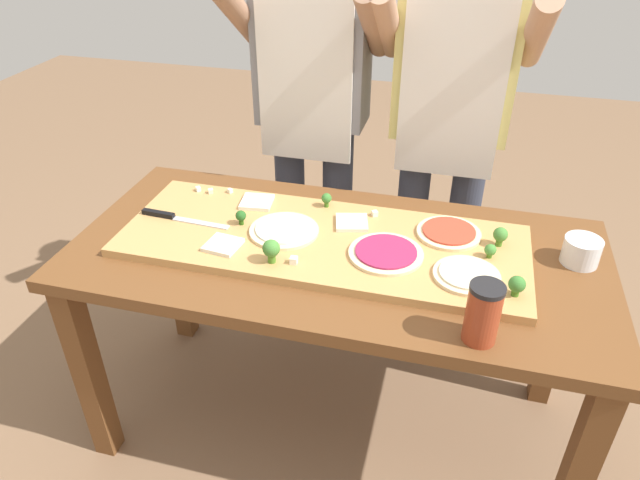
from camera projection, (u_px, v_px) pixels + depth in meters
name	position (u px, v px, depth m)	size (l,w,h in m)	color
ground_plane	(333.00, 420.00, 2.13)	(8.00, 8.00, 0.00)	brown
prep_table	(336.00, 278.00, 1.78)	(1.58, 0.74, 0.76)	brown
cutting_board	(322.00, 241.00, 1.73)	(1.20, 0.45, 0.03)	tan
chefs_knife	(173.00, 217.00, 1.81)	(0.30, 0.04, 0.02)	#B7BABF
pizza_whole_cheese_artichoke	(467.00, 275.00, 1.55)	(0.18, 0.18, 0.02)	beige
pizza_whole_white_garlic	(284.00, 230.00, 1.74)	(0.21, 0.21, 0.02)	beige
pizza_whole_beet_magenta	(386.00, 253.00, 1.64)	(0.21, 0.21, 0.02)	beige
pizza_whole_tomato_red	(449.00, 232.00, 1.73)	(0.19, 0.19, 0.02)	beige
pizza_slice_near_right	(352.00, 223.00, 1.78)	(0.10, 0.10, 0.01)	silver
pizza_slice_center	(223.00, 245.00, 1.68)	(0.09, 0.09, 0.01)	silver
pizza_slice_far_right	(257.00, 202.00, 1.89)	(0.10, 0.10, 0.01)	silver
broccoli_floret_front_mid	(490.00, 250.00, 1.62)	(0.03, 0.03, 0.04)	#487A23
broccoli_floret_front_right	(271.00, 249.00, 1.59)	(0.05, 0.05, 0.07)	#487A23
broccoli_floret_back_left	(517.00, 285.00, 1.47)	(0.04, 0.04, 0.06)	#3F7220
broccoli_floret_front_left	(241.00, 216.00, 1.77)	(0.03, 0.03, 0.05)	#2C5915
broccoli_floret_center_right	(327.00, 199.00, 1.86)	(0.03, 0.03, 0.05)	#3F7220
broccoli_floret_back_right	(500.00, 235.00, 1.67)	(0.04, 0.04, 0.06)	#487A23
cheese_crumble_a	(211.00, 191.00, 1.95)	(0.02, 0.02, 0.02)	silver
cheese_crumble_b	(198.00, 189.00, 1.96)	(0.01, 0.01, 0.01)	white
cheese_crumble_c	(230.00, 191.00, 1.95)	(0.01, 0.01, 0.01)	silver
cheese_crumble_d	(294.00, 260.00, 1.60)	(0.02, 0.02, 0.02)	white
cheese_crumble_e	(375.00, 213.00, 1.82)	(0.02, 0.02, 0.02)	white
flour_cup	(581.00, 252.00, 1.64)	(0.10, 0.10, 0.08)	white
sauce_jar	(483.00, 313.00, 1.35)	(0.08, 0.08, 0.16)	#99381E
cook_left	(312.00, 96.00, 2.14)	(0.54, 0.39, 1.67)	#333847
cook_right	(451.00, 108.00, 2.03)	(0.54, 0.39, 1.67)	#333847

